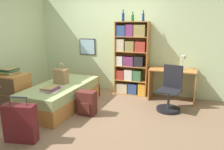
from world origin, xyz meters
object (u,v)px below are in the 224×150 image
at_px(bottle_green, 123,17).
at_px(backpack, 87,103).
at_px(suitcase, 20,123).
at_px(desk_lamp, 185,58).
at_px(bookcase, 131,60).
at_px(bed, 62,95).
at_px(handbag, 61,76).
at_px(magazine_pile_on_dresser, 9,71).
at_px(bottle_clear, 143,17).
at_px(bottle_brown, 133,18).
at_px(book_stack_on_bed, 50,89).
at_px(desk, 172,79).
at_px(desk_chair, 170,96).
at_px(dresser, 12,92).

bearing_deg(bottle_green, backpack, -97.82).
xyz_separation_m(suitcase, desk_lamp, (2.18, 2.80, 0.69)).
bearing_deg(desk_lamp, bottle_green, 177.41).
bearing_deg(bookcase, bed, -130.61).
relative_size(handbag, magazine_pile_on_dresser, 1.20).
bearing_deg(bookcase, backpack, -106.15).
bearing_deg(bottle_clear, backpack, -115.79).
distance_m(bottle_brown, bottle_clear, 0.27).
bearing_deg(bottle_green, suitcase, -103.55).
height_order(bed, book_stack_on_bed, book_stack_on_bed).
relative_size(bookcase, backpack, 3.81).
xyz_separation_m(bottle_green, desk, (1.26, -0.15, -1.41)).
distance_m(bookcase, backpack, 1.75).
bearing_deg(book_stack_on_bed, bottle_brown, 58.25).
bearing_deg(desk_chair, handbag, -166.77).
xyz_separation_m(suitcase, bookcase, (0.92, 2.82, 0.58)).
height_order(magazine_pile_on_dresser, desk, magazine_pile_on_dresser).
distance_m(bed, backpack, 0.74).
xyz_separation_m(bookcase, desk, (1.03, -0.11, -0.38)).
distance_m(dresser, bottle_green, 3.04).
xyz_separation_m(book_stack_on_bed, magazine_pile_on_dresser, (-0.98, -0.01, 0.28)).
xyz_separation_m(desk_chair, backpack, (-1.50, -0.80, -0.06)).
height_order(bed, dresser, dresser).
relative_size(desk, backpack, 2.20).
distance_m(book_stack_on_bed, suitcase, 1.05).
relative_size(bed, desk_lamp, 4.97).
height_order(magazine_pile_on_dresser, bottle_green, bottle_green).
relative_size(bottle_clear, backpack, 0.53).
bearing_deg(bookcase, desk_lamp, -1.07).
relative_size(bed, magazine_pile_on_dresser, 5.13).
xyz_separation_m(magazine_pile_on_dresser, bookcase, (2.08, 1.82, 0.08)).
bearing_deg(bookcase, handbag, -133.02).
relative_size(suitcase, desk_chair, 0.78).
bearing_deg(bookcase, desk_chair, -35.67).
xyz_separation_m(bookcase, desk_chair, (1.05, -0.76, -0.58)).
bearing_deg(bottle_brown, dresser, -138.08).
height_order(book_stack_on_bed, desk, desk).
xyz_separation_m(magazine_pile_on_dresser, bottle_green, (1.85, 1.86, 1.11)).
xyz_separation_m(bottle_green, bottle_clear, (0.51, -0.08, -0.01)).
bearing_deg(bottle_clear, handbag, -139.97).
bearing_deg(backpack, suitcase, -110.44).
distance_m(bottle_clear, backpack, 2.38).
bearing_deg(desk_chair, book_stack_on_bed, -153.89).
distance_m(bookcase, bottle_green, 1.06).
distance_m(bottle_green, desk, 1.90).
relative_size(book_stack_on_bed, desk_lamp, 0.99).
bearing_deg(handbag, bottle_clear, 40.03).
distance_m(suitcase, bookcase, 3.03).
bearing_deg(bookcase, desk, -6.06).
height_order(bookcase, bottle_green, bottle_green).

